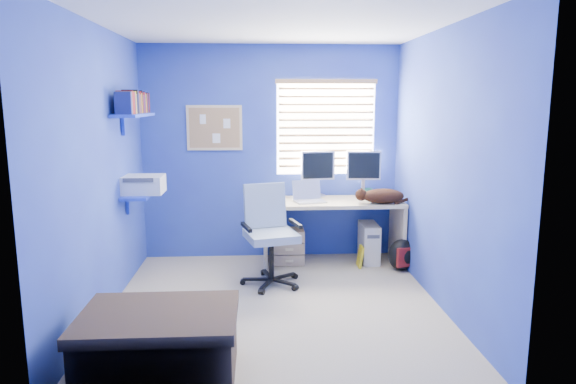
{
  "coord_description": "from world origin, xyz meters",
  "views": [
    {
      "loc": [
        -0.15,
        -4.44,
        1.86
      ],
      "look_at": [
        0.15,
        0.65,
        0.95
      ],
      "focal_mm": 32.0,
      "sensor_mm": 36.0,
      "label": 1
    }
  ],
  "objects": [
    {
      "name": "cd_spindle",
      "position": [
        1.26,
        1.36,
        0.78
      ],
      "size": [
        0.13,
        0.13,
        0.07
      ],
      "primitive_type": "cylinder",
      "color": "silver",
      "rests_on": "desk"
    },
    {
      "name": "office_chair",
      "position": [
        -0.04,
        0.63,
        0.38
      ],
      "size": [
        0.72,
        0.72,
        1.01
      ],
      "color": "black",
      "rests_on": "floor"
    },
    {
      "name": "floor",
      "position": [
        0.0,
        0.0,
        0.0
      ],
      "size": [
        3.0,
        3.2,
        0.0
      ],
      "primitive_type": "cube",
      "color": "#BAAE8C",
      "rests_on": "ground"
    },
    {
      "name": "corkboard",
      "position": [
        -0.65,
        1.58,
        1.55
      ],
      "size": [
        0.64,
        0.02,
        0.52
      ],
      "color": "tan",
      "rests_on": "ground"
    },
    {
      "name": "phone",
      "position": [
        0.01,
        1.23,
        0.82
      ],
      "size": [
        0.1,
        0.12,
        0.17
      ],
      "primitive_type": "cube",
      "rotation": [
        0.0,
        0.0,
        -0.1
      ],
      "color": "black",
      "rests_on": "desk"
    },
    {
      "name": "cat",
      "position": [
        1.23,
        1.05,
        0.82
      ],
      "size": [
        0.48,
        0.27,
        0.17
      ],
      "primitive_type": "ellipsoid",
      "rotation": [
        0.0,
        0.0,
        -0.06
      ],
      "color": "black",
      "rests_on": "desk"
    },
    {
      "name": "desk",
      "position": [
        0.69,
        1.26,
        0.37
      ],
      "size": [
        1.57,
        0.65,
        0.74
      ],
      "primitive_type": "cube",
      "color": "tan",
      "rests_on": "floor"
    },
    {
      "name": "bed_corner",
      "position": [
        -0.82,
        -1.19,
        0.24
      ],
      "size": [
        0.99,
        0.71,
        0.48
      ],
      "primitive_type": "cube",
      "color": "#463324",
      "rests_on": "floor"
    },
    {
      "name": "laptop",
      "position": [
        0.43,
        1.18,
        0.85
      ],
      "size": [
        0.38,
        0.33,
        0.22
      ],
      "primitive_type": "cube",
      "rotation": [
        0.0,
        0.0,
        0.23
      ],
      "color": "silver",
      "rests_on": "desk"
    },
    {
      "name": "wall_right",
      "position": [
        1.5,
        0.0,
        1.25
      ],
      "size": [
        0.01,
        3.2,
        2.5
      ],
      "primitive_type": "cube",
      "color": "#2C3AA4",
      "rests_on": "ground"
    },
    {
      "name": "drawer_boxes",
      "position": [
        0.19,
        1.28,
        0.2
      ],
      "size": [
        0.35,
        0.28,
        0.41
      ],
      "primitive_type": "cube",
      "color": "tan",
      "rests_on": "floor"
    },
    {
      "name": "wall_left",
      "position": [
        -1.5,
        0.0,
        1.25
      ],
      "size": [
        0.01,
        3.2,
        2.5
      ],
      "primitive_type": "cube",
      "color": "#2C3AA4",
      "rests_on": "ground"
    },
    {
      "name": "monitor_right",
      "position": [
        1.09,
        1.49,
        1.01
      ],
      "size": [
        0.41,
        0.15,
        0.54
      ],
      "primitive_type": "cube",
      "rotation": [
        0.0,
        0.0,
        -0.06
      ],
      "color": "silver",
      "rests_on": "desk"
    },
    {
      "name": "wall_front",
      "position": [
        0.0,
        -1.6,
        1.25
      ],
      "size": [
        3.0,
        0.01,
        2.5
      ],
      "primitive_type": "cube",
      "color": "#2C3AA4",
      "rests_on": "ground"
    },
    {
      "name": "tower_pc",
      "position": [
        1.14,
        1.29,
        0.23
      ],
      "size": [
        0.2,
        0.44,
        0.45
      ],
      "primitive_type": "cube",
      "rotation": [
        0.0,
        0.0,
        -0.02
      ],
      "color": "beige",
      "rests_on": "floor"
    },
    {
      "name": "mug",
      "position": [
        1.14,
        1.46,
        0.79
      ],
      "size": [
        0.1,
        0.09,
        0.1
      ],
      "primitive_type": "imported",
      "color": "#1C655B",
      "rests_on": "desk"
    },
    {
      "name": "ceiling",
      "position": [
        0.0,
        0.0,
        2.5
      ],
      "size": [
        3.0,
        3.2,
        0.0
      ],
      "primitive_type": "cube",
      "color": "white",
      "rests_on": "wall_back"
    },
    {
      "name": "window_blinds",
      "position": [
        0.65,
        1.57,
        1.55
      ],
      "size": [
        1.15,
        0.05,
        1.1
      ],
      "color": "white",
      "rests_on": "ground"
    },
    {
      "name": "yellow_book",
      "position": [
        1.0,
        1.09,
        0.12
      ],
      "size": [
        0.03,
        0.17,
        0.24
      ],
      "primitive_type": "cube",
      "color": "yellow",
      "rests_on": "floor"
    },
    {
      "name": "wall_shelves",
      "position": [
        -1.35,
        0.75,
        1.43
      ],
      "size": [
        0.42,
        0.9,
        1.05
      ],
      "color": "blue",
      "rests_on": "ground"
    },
    {
      "name": "monitor_left",
      "position": [
        0.55,
        1.52,
        1.01
      ],
      "size": [
        0.41,
        0.19,
        0.54
      ],
      "primitive_type": "cube",
      "rotation": [
        0.0,
        0.0,
        0.17
      ],
      "color": "silver",
      "rests_on": "desk"
    },
    {
      "name": "wall_back",
      "position": [
        0.0,
        1.6,
        1.25
      ],
      "size": [
        3.0,
        0.01,
        2.5
      ],
      "primitive_type": "cube",
      "color": "#2C3AA4",
      "rests_on": "ground"
    },
    {
      "name": "backpack",
      "position": [
        1.43,
        0.95,
        0.18
      ],
      "size": [
        0.36,
        0.31,
        0.35
      ],
      "primitive_type": "ellipsoid",
      "rotation": [
        0.0,
        0.0,
        0.33
      ],
      "color": "black",
      "rests_on": "floor"
    }
  ]
}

